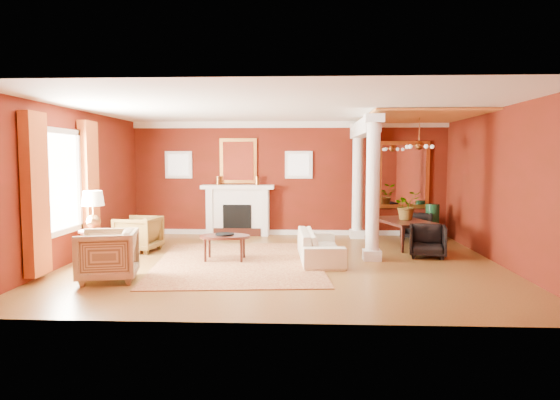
{
  "coord_description": "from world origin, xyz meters",
  "views": [
    {
      "loc": [
        0.37,
        -9.3,
        1.97
      ],
      "look_at": [
        -0.09,
        0.44,
        1.15
      ],
      "focal_mm": 32.0,
      "sensor_mm": 36.0,
      "label": 1
    }
  ],
  "objects_px": {
    "armchair_leopard": "(138,232)",
    "side_table": "(93,216)",
    "sofa": "(320,240)",
    "dining_table": "(404,225)",
    "armchair_stripe": "(107,253)",
    "coffee_table": "(225,238)"
  },
  "relations": [
    {
      "from": "armchair_leopard",
      "to": "armchair_stripe",
      "type": "bearing_deg",
      "value": 16.62
    },
    {
      "from": "sofa",
      "to": "armchair_leopard",
      "type": "xyz_separation_m",
      "value": [
        -3.81,
        0.73,
        0.03
      ]
    },
    {
      "from": "armchair_leopard",
      "to": "side_table",
      "type": "relative_size",
      "value": 0.6
    },
    {
      "from": "armchair_stripe",
      "to": "dining_table",
      "type": "relative_size",
      "value": 0.54
    },
    {
      "from": "armchair_leopard",
      "to": "dining_table",
      "type": "height_order",
      "value": "dining_table"
    },
    {
      "from": "armchair_leopard",
      "to": "side_table",
      "type": "height_order",
      "value": "side_table"
    },
    {
      "from": "armchair_leopard",
      "to": "side_table",
      "type": "bearing_deg",
      "value": -7.41
    },
    {
      "from": "armchair_stripe",
      "to": "side_table",
      "type": "height_order",
      "value": "side_table"
    },
    {
      "from": "armchair_leopard",
      "to": "armchair_stripe",
      "type": "xyz_separation_m",
      "value": [
        0.34,
        -2.53,
        0.04
      ]
    },
    {
      "from": "sofa",
      "to": "dining_table",
      "type": "bearing_deg",
      "value": -52.7
    },
    {
      "from": "armchair_leopard",
      "to": "dining_table",
      "type": "xyz_separation_m",
      "value": [
        5.74,
        0.95,
        0.05
      ]
    },
    {
      "from": "side_table",
      "to": "coffee_table",
      "type": "bearing_deg",
      "value": 11.01
    },
    {
      "from": "sofa",
      "to": "armchair_stripe",
      "type": "relative_size",
      "value": 2.16
    },
    {
      "from": "armchair_leopard",
      "to": "side_table",
      "type": "xyz_separation_m",
      "value": [
        -0.38,
        -1.32,
        0.49
      ]
    },
    {
      "from": "sofa",
      "to": "dining_table",
      "type": "height_order",
      "value": "dining_table"
    },
    {
      "from": "coffee_table",
      "to": "dining_table",
      "type": "height_order",
      "value": "dining_table"
    },
    {
      "from": "side_table",
      "to": "dining_table",
      "type": "distance_m",
      "value": 6.55
    },
    {
      "from": "side_table",
      "to": "sofa",
      "type": "bearing_deg",
      "value": 8.03
    },
    {
      "from": "sofa",
      "to": "armchair_stripe",
      "type": "xyz_separation_m",
      "value": [
        -3.47,
        -1.8,
        0.07
      ]
    },
    {
      "from": "armchair_stripe",
      "to": "dining_table",
      "type": "bearing_deg",
      "value": 110.28
    },
    {
      "from": "armchair_stripe",
      "to": "sofa",
      "type": "bearing_deg",
      "value": 104.94
    },
    {
      "from": "sofa",
      "to": "coffee_table",
      "type": "relative_size",
      "value": 2.02
    }
  ]
}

